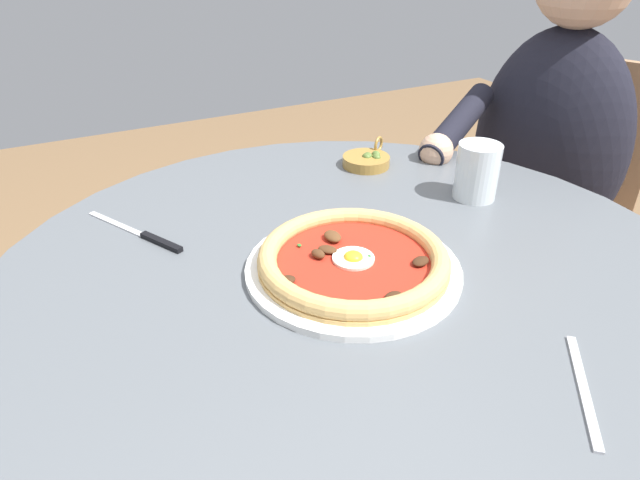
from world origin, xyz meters
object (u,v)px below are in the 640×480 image
at_px(pizza_on_plate, 350,261).
at_px(cafe_chair_diner, 553,198).
at_px(water_glass, 477,175).
at_px(fork_utensil, 583,388).
at_px(diner_person, 530,220).
at_px(steak_knife, 147,236).
at_px(dining_table, 350,347).
at_px(olive_pan, 367,160).

distance_m(pizza_on_plate, cafe_chair_diner, 0.92).
height_order(water_glass, fork_utensil, water_glass).
height_order(diner_person, cafe_chair_diner, diner_person).
bearing_deg(cafe_chair_diner, pizza_on_plate, -68.07).
relative_size(fork_utensil, diner_person, 0.11).
distance_m(steak_knife, fork_utensil, 0.63).
distance_m(dining_table, olive_pan, 0.41).
bearing_deg(olive_pan, steak_knife, -78.92).
bearing_deg(diner_person, steak_knife, -86.59).
bearing_deg(fork_utensil, steak_knife, -147.02).
bearing_deg(olive_pan, dining_table, -34.27).
distance_m(steak_knife, cafe_chair_diner, 1.09).
bearing_deg(diner_person, olive_pan, -94.09).
bearing_deg(cafe_chair_diner, dining_table, -67.79).
bearing_deg(diner_person, cafe_chair_diner, 111.57).
bearing_deg(olive_pan, water_glass, 24.55).
height_order(fork_utensil, diner_person, diner_person).
height_order(water_glass, steak_knife, water_glass).
distance_m(dining_table, fork_utensil, 0.35).
relative_size(dining_table, cafe_chair_diner, 1.18).
bearing_deg(cafe_chair_diner, steak_knife, -84.20).
relative_size(dining_table, fork_utensil, 7.78).
distance_m(pizza_on_plate, water_glass, 0.33).
distance_m(water_glass, fork_utensil, 0.46).
bearing_deg(diner_person, water_glass, -65.15).
distance_m(olive_pan, cafe_chair_diner, 0.65).
distance_m(fork_utensil, cafe_chair_diner, 0.98).
height_order(olive_pan, cafe_chair_diner, cafe_chair_diner).
height_order(water_glass, olive_pan, water_glass).
bearing_deg(steak_knife, dining_table, 46.48).
bearing_deg(dining_table, diner_person, 112.34).
bearing_deg(fork_utensil, pizza_on_plate, -160.45).
relative_size(steak_knife, diner_person, 0.17).
bearing_deg(pizza_on_plate, diner_person, 112.00).
xyz_separation_m(olive_pan, diner_person, (0.03, 0.47, -0.24)).
height_order(olive_pan, diner_person, diner_person).
xyz_separation_m(pizza_on_plate, steak_knife, (-0.22, -0.24, -0.01)).
height_order(dining_table, fork_utensil, fork_utensil).
bearing_deg(cafe_chair_diner, diner_person, -68.43).
bearing_deg(steak_knife, diner_person, 93.41).
distance_m(dining_table, water_glass, 0.38).
distance_m(fork_utensil, diner_person, 0.86).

